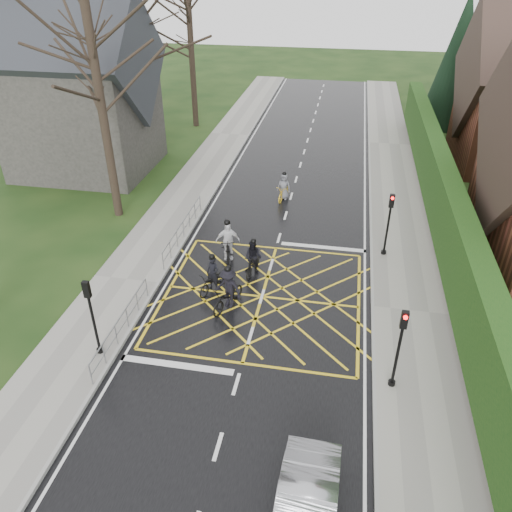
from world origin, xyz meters
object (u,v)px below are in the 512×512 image
(cyclist_mid, at_px, (228,292))
(cyclist_back, at_px, (253,260))
(cyclist_rear, at_px, (213,279))
(cyclist_lead, at_px, (284,190))
(cyclist_front, at_px, (228,245))

(cyclist_mid, bearing_deg, cyclist_back, 100.15)
(cyclist_rear, xyz_separation_m, cyclist_lead, (1.73, 9.46, 0.01))
(cyclist_mid, xyz_separation_m, cyclist_front, (-0.86, 3.55, 0.05))
(cyclist_front, bearing_deg, cyclist_mid, -90.97)
(cyclist_rear, height_order, cyclist_back, cyclist_rear)
(cyclist_back, bearing_deg, cyclist_lead, 96.33)
(cyclist_mid, relative_size, cyclist_lead, 1.19)
(cyclist_mid, bearing_deg, cyclist_rear, 153.82)
(cyclist_rear, height_order, cyclist_mid, cyclist_mid)
(cyclist_back, height_order, cyclist_mid, cyclist_mid)
(cyclist_rear, bearing_deg, cyclist_lead, 100.20)
(cyclist_mid, relative_size, cyclist_front, 0.99)
(cyclist_rear, distance_m, cyclist_mid, 1.36)
(cyclist_back, xyz_separation_m, cyclist_mid, (-0.52, -2.60, 0.05))
(cyclist_rear, xyz_separation_m, cyclist_back, (1.43, 1.60, 0.09))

